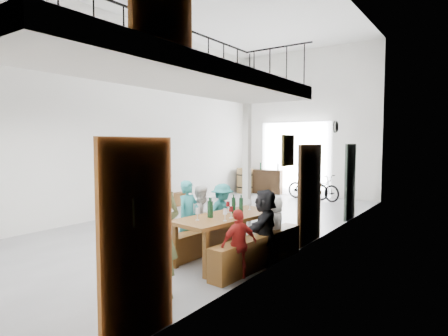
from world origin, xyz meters
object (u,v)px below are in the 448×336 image
Objects in this scene: tasting_table at (227,220)px; bench_inner at (200,242)px; oak_barrel at (245,181)px; host_standing at (159,231)px; serving_counter at (260,181)px; side_bench at (168,201)px; bicycle_near at (318,187)px.

bench_inner is (-0.60, 0.02, -0.48)m from tasting_table.
host_standing reaches higher than oak_barrel.
host_standing is at bearing -77.69° from serving_counter.
serving_counter is 10.38m from host_standing.
serving_counter is (-3.12, 7.84, 0.24)m from bench_inner.
bicycle_near is (3.34, 4.06, 0.25)m from side_bench.
tasting_table reaches higher than side_bench.
oak_barrel reaches higher than serving_counter.
serving_counter is at bearing 80.70° from side_bench.
oak_barrel reaches higher than bench_inner.
bicycle_near is (-1.13, 7.34, -0.25)m from tasting_table.
serving_counter reaches higher than bicycle_near.
bench_inner is 2.05m from host_standing.
oak_barrel is 0.57× the size of bicycle_near.
serving_counter reaches higher than bench_inner.
serving_counter reaches higher than tasting_table.
bench_inner is at bearing -64.08° from oak_barrel.
oak_barrel reaches higher than bicycle_near.
tasting_table reaches higher than bench_inner.
bicycle_near is (2.59, -0.52, -0.01)m from serving_counter.
bicycle_near reaches higher than tasting_table.
bench_inner is 5.06m from side_bench.
bench_inner is at bearing 106.93° from host_standing.
tasting_table is 1.08× the size of bench_inner.
host_standing reaches higher than bicycle_near.
side_bench is at bearing 127.07° from host_standing.
host_standing is (4.38, -9.30, 0.39)m from oak_barrel.
host_standing is at bearing -47.70° from side_bench.
oak_barrel is 0.56× the size of host_standing.
side_bench is 4.65m from serving_counter.
host_standing is (3.85, -9.63, 0.41)m from serving_counter.
side_bench is 1.48× the size of oak_barrel.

